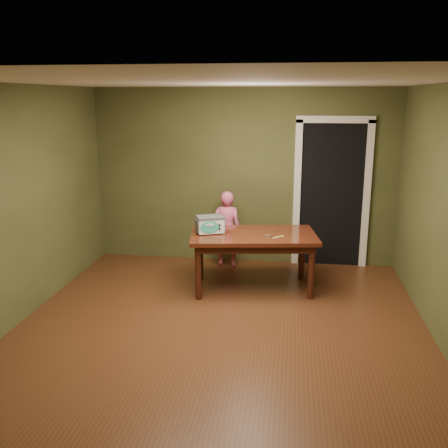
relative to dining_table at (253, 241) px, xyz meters
name	(u,v)px	position (x,y,z in m)	size (l,w,h in m)	color
floor	(219,333)	(-0.25, -1.33, -0.65)	(5.00, 5.00, 0.00)	#512D17
room_shell	(219,175)	(-0.25, -1.33, 1.06)	(4.52, 5.02, 2.61)	brown
doorway	(330,192)	(1.05, 1.45, 0.41)	(1.10, 0.66, 2.25)	black
dining_table	(253,241)	(0.00, 0.00, 0.00)	(1.71, 1.13, 0.75)	#3A180D
toy_oven	(210,224)	(-0.56, -0.04, 0.22)	(0.41, 0.35, 0.22)	#4C4F54
baking_pan	(268,236)	(0.19, -0.11, 0.11)	(0.10, 0.10, 0.02)	silver
spatula	(279,237)	(0.33, -0.13, 0.10)	(0.18, 0.03, 0.01)	#D1C95B
child	(227,229)	(-0.46, 0.84, -0.08)	(0.42, 0.27, 1.14)	#E75F8D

